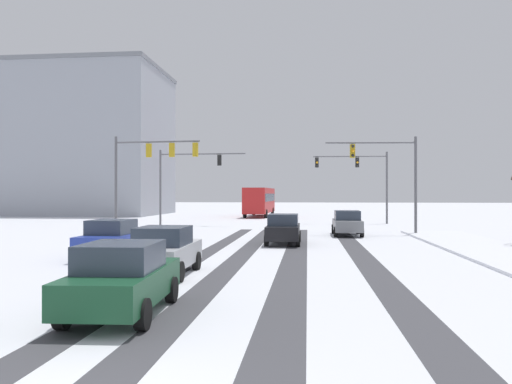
{
  "coord_description": "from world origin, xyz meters",
  "views": [
    {
      "loc": [
        2.76,
        -5.11,
        2.7
      ],
      "look_at": [
        0.0,
        21.45,
        2.8
      ],
      "focal_mm": 34.83,
      "sensor_mm": 36.0,
      "label": 1
    }
  ],
  "objects_px": {
    "traffic_signal_far_right": "(361,172)",
    "car_grey_lead": "(347,223)",
    "car_silver_fourth": "(164,251)",
    "bus_oncoming": "(260,200)",
    "traffic_signal_near_right": "(391,168)",
    "traffic_signal_near_left": "(149,162)",
    "car_blue_third": "(113,239)",
    "car_black_second": "(283,229)",
    "office_building_far_left_block": "(68,142)",
    "traffic_signal_far_left": "(185,173)",
    "car_dark_green_fifth": "(123,278)"
  },
  "relations": [
    {
      "from": "traffic_signal_far_right",
      "to": "car_grey_lead",
      "type": "relative_size",
      "value": 1.63
    },
    {
      "from": "car_silver_fourth",
      "to": "bus_oncoming",
      "type": "xyz_separation_m",
      "value": [
        -0.94,
        42.73,
        1.18
      ]
    },
    {
      "from": "traffic_signal_near_right",
      "to": "car_grey_lead",
      "type": "xyz_separation_m",
      "value": [
        -2.94,
        -1.11,
        -3.61
      ]
    },
    {
      "from": "traffic_signal_near_left",
      "to": "car_grey_lead",
      "type": "xyz_separation_m",
      "value": [
        12.89,
        0.9,
        -3.97
      ]
    },
    {
      "from": "traffic_signal_far_right",
      "to": "car_blue_third",
      "type": "distance_m",
      "value": 28.88
    },
    {
      "from": "car_grey_lead",
      "to": "bus_oncoming",
      "type": "relative_size",
      "value": 0.37
    },
    {
      "from": "car_black_second",
      "to": "office_building_far_left_block",
      "type": "height_order",
      "value": "office_building_far_left_block"
    },
    {
      "from": "traffic_signal_far_left",
      "to": "car_blue_third",
      "type": "relative_size",
      "value": 1.82
    },
    {
      "from": "traffic_signal_near_right",
      "to": "office_building_far_left_block",
      "type": "height_order",
      "value": "office_building_far_left_block"
    },
    {
      "from": "traffic_signal_far_right",
      "to": "traffic_signal_near_right",
      "type": "xyz_separation_m",
      "value": [
        0.68,
        -12.04,
        -0.24
      ]
    },
    {
      "from": "car_blue_third",
      "to": "car_dark_green_fifth",
      "type": "height_order",
      "value": "same"
    },
    {
      "from": "car_black_second",
      "to": "office_building_far_left_block",
      "type": "bearing_deg",
      "value": 130.04
    },
    {
      "from": "car_black_second",
      "to": "car_silver_fourth",
      "type": "distance_m",
      "value": 11.12
    },
    {
      "from": "traffic_signal_far_right",
      "to": "office_building_far_left_block",
      "type": "distance_m",
      "value": 40.37
    },
    {
      "from": "car_black_second",
      "to": "office_building_far_left_block",
      "type": "relative_size",
      "value": 0.16
    },
    {
      "from": "traffic_signal_far_left",
      "to": "traffic_signal_far_right",
      "type": "relative_size",
      "value": 1.12
    },
    {
      "from": "office_building_far_left_block",
      "to": "car_grey_lead",
      "type": "bearing_deg",
      "value": -41.44
    },
    {
      "from": "traffic_signal_far_right",
      "to": "car_dark_green_fifth",
      "type": "bearing_deg",
      "value": -104.29
    },
    {
      "from": "car_grey_lead",
      "to": "office_building_far_left_block",
      "type": "relative_size",
      "value": 0.16
    },
    {
      "from": "traffic_signal_far_left",
      "to": "traffic_signal_near_left",
      "type": "bearing_deg",
      "value": -89.11
    },
    {
      "from": "car_silver_fourth",
      "to": "bus_oncoming",
      "type": "height_order",
      "value": "bus_oncoming"
    },
    {
      "from": "car_blue_third",
      "to": "bus_oncoming",
      "type": "xyz_separation_m",
      "value": [
        2.49,
        38.63,
        1.18
      ]
    },
    {
      "from": "car_dark_green_fifth",
      "to": "traffic_signal_far_right",
      "type": "bearing_deg",
      "value": 75.71
    },
    {
      "from": "traffic_signal_far_left",
      "to": "traffic_signal_near_right",
      "type": "bearing_deg",
      "value": -26.75
    },
    {
      "from": "car_black_second",
      "to": "car_silver_fourth",
      "type": "xyz_separation_m",
      "value": [
        -3.43,
        -10.58,
        0.0
      ]
    },
    {
      "from": "traffic_signal_near_left",
      "to": "car_grey_lead",
      "type": "bearing_deg",
      "value": 3.98
    },
    {
      "from": "traffic_signal_far_left",
      "to": "bus_oncoming",
      "type": "xyz_separation_m",
      "value": [
        4.83,
        17.09,
        -2.52
      ]
    },
    {
      "from": "car_dark_green_fifth",
      "to": "bus_oncoming",
      "type": "height_order",
      "value": "bus_oncoming"
    },
    {
      "from": "traffic_signal_far_left",
      "to": "car_silver_fourth",
      "type": "relative_size",
      "value": 1.83
    },
    {
      "from": "traffic_signal_far_left",
      "to": "bus_oncoming",
      "type": "distance_m",
      "value": 17.94
    },
    {
      "from": "traffic_signal_far_left",
      "to": "traffic_signal_far_right",
      "type": "bearing_deg",
      "value": 14.58
    },
    {
      "from": "traffic_signal_near_left",
      "to": "car_blue_third",
      "type": "bearing_deg",
      "value": -79.21
    },
    {
      "from": "car_dark_green_fifth",
      "to": "bus_oncoming",
      "type": "relative_size",
      "value": 0.38
    },
    {
      "from": "traffic_signal_near_left",
      "to": "car_blue_third",
      "type": "relative_size",
      "value": 1.57
    },
    {
      "from": "traffic_signal_near_right",
      "to": "office_building_far_left_block",
      "type": "distance_m",
      "value": 47.27
    },
    {
      "from": "traffic_signal_far_left",
      "to": "car_grey_lead",
      "type": "relative_size",
      "value": 1.84
    },
    {
      "from": "car_silver_fourth",
      "to": "traffic_signal_near_right",
      "type": "bearing_deg",
      "value": 59.86
    },
    {
      "from": "traffic_signal_far_right",
      "to": "car_dark_green_fifth",
      "type": "xyz_separation_m",
      "value": [
        -8.91,
        -34.95,
        -3.86
      ]
    },
    {
      "from": "traffic_signal_far_right",
      "to": "traffic_signal_near_right",
      "type": "relative_size",
      "value": 1.03
    },
    {
      "from": "bus_oncoming",
      "to": "car_black_second",
      "type": "bearing_deg",
      "value": -82.25
    },
    {
      "from": "car_silver_fourth",
      "to": "bus_oncoming",
      "type": "distance_m",
      "value": 42.75
    },
    {
      "from": "car_grey_lead",
      "to": "traffic_signal_near_left",
      "type": "bearing_deg",
      "value": -176.02
    },
    {
      "from": "traffic_signal_far_right",
      "to": "office_building_far_left_block",
      "type": "relative_size",
      "value": 0.26
    },
    {
      "from": "car_silver_fourth",
      "to": "car_dark_green_fifth",
      "type": "distance_m",
      "value": 5.37
    },
    {
      "from": "traffic_signal_far_right",
      "to": "car_black_second",
      "type": "xyz_separation_m",
      "value": [
        -6.09,
        -19.04,
        -3.86
      ]
    },
    {
      "from": "car_grey_lead",
      "to": "bus_oncoming",
      "type": "xyz_separation_m",
      "value": [
        -8.21,
        26.25,
        1.18
      ]
    },
    {
      "from": "car_silver_fourth",
      "to": "car_blue_third",
      "type": "bearing_deg",
      "value": 129.94
    },
    {
      "from": "car_grey_lead",
      "to": "bus_oncoming",
      "type": "height_order",
      "value": "bus_oncoming"
    },
    {
      "from": "car_black_second",
      "to": "car_dark_green_fifth",
      "type": "bearing_deg",
      "value": -100.02
    },
    {
      "from": "car_blue_third",
      "to": "car_silver_fourth",
      "type": "relative_size",
      "value": 1.01
    }
  ]
}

